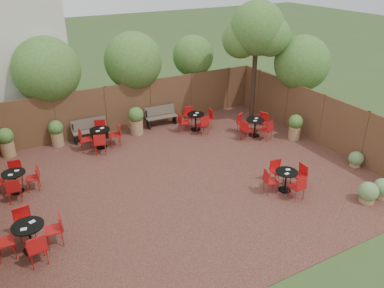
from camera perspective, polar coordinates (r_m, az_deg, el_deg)
ground at (r=12.99m, az=-0.98°, el=-5.31°), size 80.00×80.00×0.00m
courtyard_paving at (r=12.98m, az=-0.98°, el=-5.27°), size 12.00×10.00×0.02m
fence_back at (r=16.72m, az=-9.10°, el=5.55°), size 12.00×0.08×2.00m
fence_right at (r=15.94m, az=18.45°, el=3.47°), size 0.08×10.00×2.00m
overhang_foliage at (r=13.53m, az=-14.95°, el=7.77°), size 15.71×10.74×2.58m
courtyard_tree at (r=16.68m, az=9.52°, el=15.83°), size 2.49×2.39×5.17m
park_bench_left at (r=16.09m, az=-14.78°, el=2.11°), size 1.41×0.50×0.86m
park_bench_right at (r=17.01m, az=-4.61°, el=4.19°), size 1.39×0.54×0.84m
bistro_tables at (r=13.55m, az=-6.01°, el=-1.89°), size 10.68×7.32×0.89m
planters at (r=15.47m, az=-10.12°, el=2.20°), size 10.90×4.59×1.16m
low_shrubs at (r=13.49m, az=24.64°, el=-5.10°), size 2.04×2.28×0.65m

